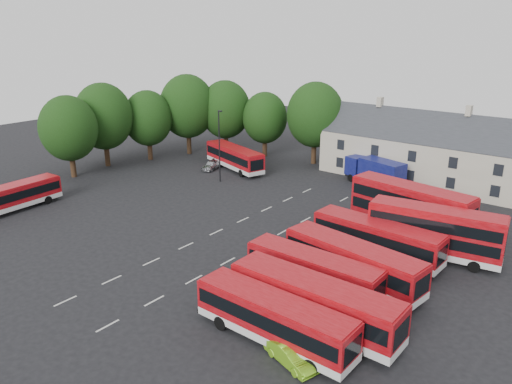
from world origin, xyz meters
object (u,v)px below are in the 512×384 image
Objects in this scene: bus_west at (13,195)px; lime_car at (291,354)px; silver_car at (212,165)px; bus_row_a at (274,316)px; box_truck at (375,171)px; lamppost at (219,144)px; bus_dd_south at (435,230)px.

bus_west reaches higher than lime_car.
bus_west reaches higher than silver_car.
bus_west is (-35.47, 1.60, -0.14)m from bus_row_a.
box_truck is 21.93m from silver_car.
box_truck reaches higher than lime_car.
bus_row_a is 2.60m from lime_car.
bus_west is at bearing 102.58° from lime_car.
box_truck is 0.90× the size of lamppost.
lamppost is (-28.74, 4.88, 2.29)m from bus_dd_south.
silver_car is 42.04m from lime_car.
box_truck is (-12.70, 15.41, -0.63)m from bus_dd_south.
lamppost is at bearing 65.40° from lime_car.
bus_west is 37.60m from lime_car.
bus_dd_south is at bearing -35.57° from box_truck.
silver_car is (5.56, 24.67, -1.08)m from bus_west.
box_truck is at bearing 33.30° from lamppost.
box_truck reaches higher than bus_row_a.
bus_dd_south is 19.98m from box_truck.
bus_west is 2.72× the size of lime_car.
bus_row_a is 0.98× the size of bus_dd_south.
silver_car is at bearing -146.08° from box_truck.
box_truck is (-9.21, 33.39, 0.06)m from bus_row_a.
lime_car is (37.49, -2.68, -1.09)m from bus_west.
bus_row_a is 34.19m from lamppost.
lime_car is at bearing -57.01° from box_truck.
bus_row_a is at bearing -59.64° from box_truck.
lamppost is (-16.04, -10.54, 2.92)m from box_truck.
lime_car is (-1.47, -19.06, -1.92)m from bus_dd_south.
bus_dd_south is 29.24m from lamppost.
box_truck reaches higher than bus_west.
bus_dd_south reaches higher than lime_car.
lamppost is (-25.25, 22.86, 2.98)m from bus_row_a.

